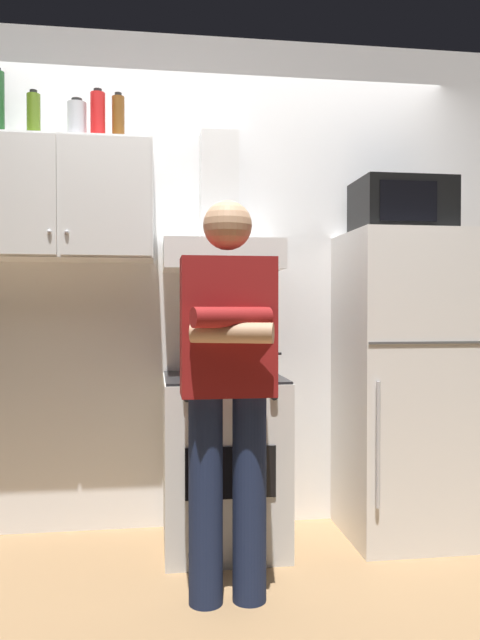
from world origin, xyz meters
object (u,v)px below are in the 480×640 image
bottle_beer_brown (118,119)px  bottle_canister_steel (77,121)px  refrigerator (402,385)px  cooking_pot (252,363)px  bottle_olive_oil (34,116)px  bottle_soda_red (98,116)px  stove_oven (223,460)px  upper_cabinet (63,201)px  microwave (401,207)px  range_hood (221,233)px  person_standing (228,383)px

bottle_beer_brown → bottle_canister_steel: bearing=-179.5°
refrigerator → bottle_beer_brown: size_ratio=6.41×
cooking_pot → bottle_olive_oil: bottle_olive_oil is taller
bottle_beer_brown → bottle_canister_steel: 0.21m
bottle_olive_oil → bottle_soda_red: bottle_soda_red is taller
stove_oven → bottle_olive_oil: (-0.94, 0.11, 1.73)m
upper_cabinet → microwave: upper_cabinet is taller
upper_cabinet → bottle_beer_brown: size_ratio=3.60×
range_hood → bottle_soda_red: (-0.63, -0.02, 0.58)m
microwave → bottle_olive_oil: bearing=177.4°
bottle_beer_brown → cooking_pot: bearing=-19.4°
microwave → cooking_pot: size_ratio=1.67×
person_standing → bottle_canister_steel: bottle_canister_steel is taller
stove_oven → microwave: (0.95, 0.02, 1.31)m
stove_oven → person_standing: person_standing is taller
stove_oven → cooking_pot: cooking_pot is taller
stove_oven → person_standing: 0.77m
person_standing → cooking_pot: (0.18, 0.49, 0.04)m
microwave → person_standing: size_ratio=0.29×
range_hood → refrigerator: 1.25m
cooking_pot → bottle_beer_brown: bottle_beer_brown is taller
stove_oven → cooking_pot: (0.13, -0.12, 0.50)m
microwave → bottle_canister_steel: (-1.68, 0.09, 0.41)m
range_hood → person_standing: range_hood is taller
microwave → person_standing: 1.45m
range_hood → stove_oven: bearing=-90.0°
stove_oven → refrigerator: (0.95, 0.00, 0.37)m
refrigerator → bottle_canister_steel: 2.16m
microwave → bottle_soda_red: size_ratio=1.84×
stove_oven → cooking_pot: 0.53m
microwave → bottle_olive_oil: 1.94m
bottle_beer_brown → bottle_olive_oil: 0.41m
range_hood → cooking_pot: (0.13, -0.25, -0.66)m
person_standing → bottle_soda_red: size_ratio=6.29×
upper_cabinet → cooking_pot: bearing=-14.7°
range_hood → cooking_pot: 0.72m
range_hood → person_standing: bearing=-93.9°
microwave → bottle_olive_oil: size_ratio=2.00×
refrigerator → cooking_pot: (-0.82, -0.12, 0.14)m
refrigerator → bottle_canister_steel: bearing=176.3°
microwave → bottle_canister_steel: 1.73m
microwave → cooking_pot: (-0.82, -0.14, -0.80)m
bottle_canister_steel → person_standing: bearing=-46.5°
stove_oven → microwave: 1.62m
range_hood → bottle_beer_brown: bearing=-178.4°
bottle_canister_steel → bottle_olive_oil: size_ratio=0.87×
stove_oven → person_standing: size_ratio=0.53×
microwave → person_standing: (-1.00, -0.62, -0.84)m
refrigerator → microwave: microwave is taller
upper_cabinet → person_standing: (0.75, -0.73, -0.85)m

